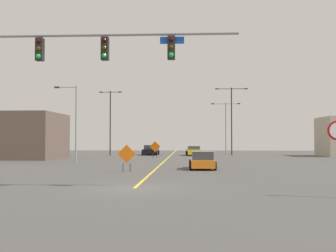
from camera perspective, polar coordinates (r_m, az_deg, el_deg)
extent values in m
plane|color=#4C4947|center=(18.33, -4.82, -8.85)|extent=(128.21, 128.21, 0.00)
cube|color=yellow|center=(53.75, 0.28, -4.31)|extent=(0.16, 71.23, 0.01)
cylinder|color=gray|center=(19.05, -8.97, 12.72)|extent=(12.21, 0.14, 0.14)
cube|color=black|center=(19.74, -17.82, 10.34)|extent=(0.34, 0.32, 1.05)
sphere|color=#3A0503|center=(19.67, -17.99, 11.44)|extent=(0.22, 0.22, 0.22)
sphere|color=#3C3106|center=(19.59, -18.00, 10.44)|extent=(0.22, 0.22, 0.22)
sphere|color=green|center=(19.52, -18.01, 9.44)|extent=(0.22, 0.22, 0.22)
cube|color=black|center=(18.90, -8.98, 10.83)|extent=(0.34, 0.32, 1.05)
sphere|color=#3A0503|center=(18.82, -9.08, 11.98)|extent=(0.22, 0.22, 0.22)
sphere|color=#3C3106|center=(18.74, -9.09, 10.94)|extent=(0.22, 0.22, 0.22)
sphere|color=green|center=(18.66, -9.09, 9.89)|extent=(0.22, 0.22, 0.22)
cube|color=black|center=(18.53, 0.47, 11.06)|extent=(0.34, 0.32, 1.05)
sphere|color=#3A0503|center=(18.45, 0.45, 12.24)|extent=(0.22, 0.22, 0.22)
sphere|color=#3C3106|center=(18.36, 0.45, 11.18)|extent=(0.22, 0.22, 0.22)
sphere|color=green|center=(18.29, 0.45, 10.11)|extent=(0.22, 0.22, 0.22)
cube|color=#1447B7|center=(18.61, 0.58, 12.13)|extent=(1.10, 0.03, 0.32)
cylinder|color=black|center=(57.24, -8.24, 0.41)|extent=(0.16, 0.16, 9.13)
cylinder|color=black|center=(57.73, -8.89, 4.79)|extent=(1.37, 0.08, 0.08)
cube|color=#262628|center=(57.88, -9.56, 4.78)|extent=(0.44, 0.24, 0.14)
cylinder|color=black|center=(57.47, -7.55, 4.82)|extent=(1.37, 0.08, 0.08)
cube|color=#262628|center=(57.35, -6.87, 4.83)|extent=(0.44, 0.24, 0.14)
cylinder|color=black|center=(57.41, 9.06, 0.65)|extent=(0.16, 0.16, 9.61)
cylinder|color=black|center=(57.71, 8.01, 5.28)|extent=(2.07, 0.08, 0.08)
cube|color=#262628|center=(57.62, 6.98, 5.28)|extent=(0.44, 0.24, 0.14)
cylinder|color=black|center=(57.93, 10.06, 5.26)|extent=(2.07, 0.08, 0.08)
cube|color=#262628|center=(58.07, 11.08, 5.25)|extent=(0.44, 0.24, 0.14)
cylinder|color=gray|center=(60.00, 8.25, -0.37)|extent=(0.16, 0.16, 7.72)
cylinder|color=gray|center=(60.14, 7.31, 3.16)|extent=(1.94, 0.08, 0.08)
cube|color=#262628|center=(60.07, 6.39, 3.17)|extent=(0.44, 0.24, 0.14)
cylinder|color=gray|center=(60.32, 9.16, 3.16)|extent=(1.94, 0.08, 0.08)
cube|color=#262628|center=(60.43, 10.07, 3.15)|extent=(0.44, 0.24, 0.14)
cylinder|color=gray|center=(37.96, -12.97, 0.22)|extent=(0.16, 0.16, 7.23)
cylinder|color=gray|center=(38.50, -14.26, 5.38)|extent=(1.84, 0.08, 0.08)
cube|color=#262628|center=(38.78, -15.56, 5.34)|extent=(0.44, 0.24, 0.14)
cube|color=orange|center=(47.48, -1.87, -2.96)|extent=(1.30, 0.24, 1.31)
cylinder|color=black|center=(47.57, -2.17, -4.19)|extent=(0.05, 0.05, 0.71)
cylinder|color=black|center=(47.45, -1.57, -4.20)|extent=(0.05, 0.05, 0.71)
cube|color=orange|center=(27.77, -5.93, -3.97)|extent=(1.28, 0.05, 1.28)
cylinder|color=black|center=(27.86, -6.44, -5.90)|extent=(0.05, 0.05, 0.57)
cylinder|color=black|center=(27.79, -5.43, -5.91)|extent=(0.05, 0.05, 0.57)
cube|color=orange|center=(30.22, 4.89, -5.29)|extent=(1.74, 3.89, 0.57)
cube|color=#333D47|center=(30.00, 4.90, -4.19)|extent=(1.56, 2.28, 0.60)
cylinder|color=black|center=(31.63, 6.33, -5.37)|extent=(0.23, 0.64, 0.64)
cylinder|color=black|center=(31.56, 3.23, -5.38)|extent=(0.23, 0.64, 0.64)
cylinder|color=black|center=(28.93, 6.71, -5.68)|extent=(0.23, 0.64, 0.64)
cylinder|color=black|center=(28.85, 3.32, -5.70)|extent=(0.23, 0.64, 0.64)
cube|color=gold|center=(56.09, 3.65, -3.70)|extent=(2.02, 4.52, 0.69)
cube|color=#333D47|center=(55.85, 3.66, -3.11)|extent=(1.73, 2.41, 0.47)
cylinder|color=black|center=(57.71, 4.44, -3.83)|extent=(0.25, 0.65, 0.64)
cylinder|color=black|center=(57.59, 2.66, -3.84)|extent=(0.25, 0.65, 0.64)
cylinder|color=black|center=(54.61, 4.70, -3.94)|extent=(0.25, 0.65, 0.64)
cylinder|color=black|center=(54.49, 2.82, -3.95)|extent=(0.25, 0.65, 0.64)
cube|color=black|center=(57.86, -2.48, -3.65)|extent=(2.07, 4.60, 0.69)
cube|color=#333D47|center=(58.07, -2.45, -3.02)|extent=(1.81, 2.29, 0.58)
cylinder|color=black|center=(56.41, -3.66, -3.88)|extent=(0.24, 0.65, 0.64)
cylinder|color=black|center=(56.17, -1.69, -3.89)|extent=(0.24, 0.65, 0.64)
cylinder|color=black|center=(59.56, -3.23, -3.78)|extent=(0.24, 0.65, 0.64)
cylinder|color=black|center=(59.34, -1.36, -3.79)|extent=(0.24, 0.65, 0.64)
cube|color=brown|center=(49.15, -19.17, -1.34)|extent=(6.94, 8.72, 5.29)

